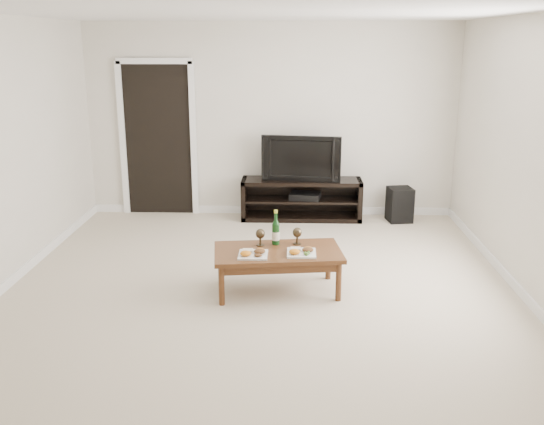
{
  "coord_description": "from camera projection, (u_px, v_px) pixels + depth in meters",
  "views": [
    {
      "loc": [
        0.31,
        -5.47,
        2.37
      ],
      "look_at": [
        0.1,
        0.34,
        0.7
      ],
      "focal_mm": 40.0,
      "sensor_mm": 36.0,
      "label": 1
    }
  ],
  "objects": [
    {
      "name": "floor",
      "position": [
        260.0,
        291.0,
        5.91
      ],
      "size": [
        5.5,
        5.5,
        0.0
      ],
      "primitive_type": "plane",
      "color": "beige",
      "rests_on": "ground"
    },
    {
      "name": "back_wall",
      "position": [
        271.0,
        121.0,
        8.22
      ],
      "size": [
        5.0,
        0.04,
        2.6
      ],
      "primitive_type": "cube",
      "color": "silver",
      "rests_on": "ground"
    },
    {
      "name": "ceiling",
      "position": [
        259.0,
        8.0,
        5.19
      ],
      "size": [
        5.0,
        5.5,
        0.04
      ],
      "primitive_type": "cube",
      "color": "white",
      "rests_on": "back_wall"
    },
    {
      "name": "doorway",
      "position": [
        158.0,
        141.0,
        8.31
      ],
      "size": [
        0.9,
        0.02,
        2.05
      ],
      "primitive_type": "cube",
      "color": "black",
      "rests_on": "ground"
    },
    {
      "name": "media_console",
      "position": [
        301.0,
        199.0,
        8.22
      ],
      "size": [
        1.62,
        0.45,
        0.55
      ],
      "primitive_type": "cube",
      "color": "black",
      "rests_on": "ground"
    },
    {
      "name": "television",
      "position": [
        302.0,
        157.0,
        8.06
      ],
      "size": [
        1.06,
        0.28,
        0.61
      ],
      "primitive_type": "imported",
      "rotation": [
        0.0,
        0.0,
        -0.14
      ],
      "color": "black",
      "rests_on": "media_console"
    },
    {
      "name": "av_receiver",
      "position": [
        305.0,
        196.0,
        8.2
      ],
      "size": [
        0.44,
        0.36,
        0.08
      ],
      "primitive_type": "cube",
      "rotation": [
        0.0,
        0.0,
        -0.16
      ],
      "color": "black",
      "rests_on": "media_console"
    },
    {
      "name": "subwoofer",
      "position": [
        400.0,
        205.0,
        8.12
      ],
      "size": [
        0.35,
        0.35,
        0.46
      ],
      "primitive_type": "cube",
      "rotation": [
        0.0,
        0.0,
        0.16
      ],
      "color": "black",
      "rests_on": "ground"
    },
    {
      "name": "coffee_table",
      "position": [
        278.0,
        271.0,
        5.85
      ],
      "size": [
        1.28,
        0.81,
        0.42
      ],
      "primitive_type": "cube",
      "rotation": [
        0.0,
        0.0,
        0.12
      ],
      "color": "#512A16",
      "rests_on": "ground"
    },
    {
      "name": "plate_left",
      "position": [
        253.0,
        252.0,
        5.64
      ],
      "size": [
        0.27,
        0.27,
        0.07
      ],
      "primitive_type": "cube",
      "color": "white",
      "rests_on": "coffee_table"
    },
    {
      "name": "plate_right",
      "position": [
        301.0,
        251.0,
        5.69
      ],
      "size": [
        0.27,
        0.27,
        0.07
      ],
      "primitive_type": "cube",
      "color": "white",
      "rests_on": "coffee_table"
    },
    {
      "name": "wine_bottle",
      "position": [
        276.0,
        227.0,
        5.92
      ],
      "size": [
        0.07,
        0.07,
        0.35
      ],
      "primitive_type": "cylinder",
      "color": "#0E3411",
      "rests_on": "coffee_table"
    },
    {
      "name": "goblet_left",
      "position": [
        260.0,
        237.0,
        5.91
      ],
      "size": [
        0.09,
        0.09,
        0.17
      ],
      "primitive_type": null,
      "color": "#382D1E",
      "rests_on": "coffee_table"
    },
    {
      "name": "goblet_right",
      "position": [
        297.0,
        236.0,
        5.95
      ],
      "size": [
        0.09,
        0.09,
        0.17
      ],
      "primitive_type": null,
      "color": "#382D1E",
      "rests_on": "coffee_table"
    }
  ]
}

